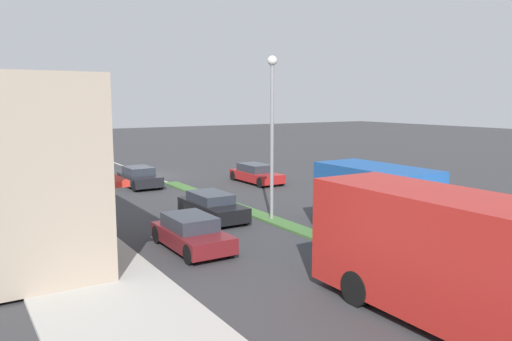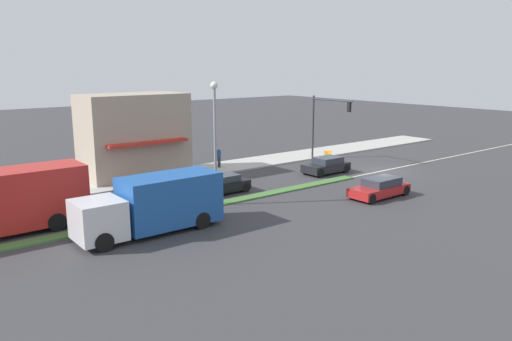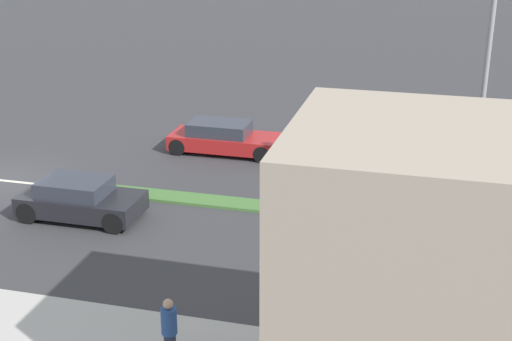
% 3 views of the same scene
% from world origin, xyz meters
% --- Properties ---
extents(ground_plane, '(160.00, 160.00, 0.00)m').
position_xyz_m(ground_plane, '(0.00, 18.00, 0.00)').
color(ground_plane, '#38383A').
extents(sidewalk_right, '(4.00, 73.00, 0.12)m').
position_xyz_m(sidewalk_right, '(9.00, 18.50, 0.06)').
color(sidewalk_right, '#B2AFA8').
rests_on(sidewalk_right, ground).
extents(median_strip, '(0.90, 46.00, 0.10)m').
position_xyz_m(median_strip, '(0.00, 27.00, 0.05)').
color(median_strip, '#477538').
rests_on(median_strip, ground).
extents(lane_marking_center, '(0.16, 60.00, 0.01)m').
position_xyz_m(lane_marking_center, '(0.00, 0.00, 0.00)').
color(lane_marking_center, beige).
rests_on(lane_marking_center, ground).
extents(building_corner_store, '(4.81, 7.70, 6.20)m').
position_xyz_m(building_corner_store, '(10.43, 16.60, 3.22)').
color(building_corner_store, tan).
rests_on(building_corner_store, sidewalk_right).
extents(traffic_signal_main, '(4.59, 0.34, 5.60)m').
position_xyz_m(traffic_signal_main, '(6.12, 0.50, 3.90)').
color(traffic_signal_main, '#333338').
rests_on(traffic_signal_main, sidewalk_right).
extents(street_lamp, '(0.44, 0.44, 7.37)m').
position_xyz_m(street_lamp, '(0.00, 16.19, 4.78)').
color(street_lamp, gray).
rests_on(street_lamp, median_strip).
extents(pedestrian, '(0.34, 0.34, 1.65)m').
position_xyz_m(pedestrian, '(8.96, 9.89, 0.99)').
color(pedestrian, '#282D42').
rests_on(pedestrian, sidewalk_right).
extents(warning_aframe_sign, '(0.45, 0.53, 0.84)m').
position_xyz_m(warning_aframe_sign, '(6.15, -0.05, 0.43)').
color(warning_aframe_sign, orange).
rests_on(warning_aframe_sign, ground).
extents(delivery_truck, '(2.44, 7.50, 2.87)m').
position_xyz_m(delivery_truck, '(-2.20, 21.42, 1.47)').
color(delivery_truck, silver).
rests_on(delivery_truck, ground).
extents(hatchback_red, '(1.78, 4.34, 1.26)m').
position_xyz_m(hatchback_red, '(-5.00, 6.77, 0.61)').
color(hatchback_red, '#AD1E1E').
rests_on(hatchback_red, ground).
extents(sedan_dark, '(1.82, 3.84, 1.29)m').
position_xyz_m(sedan_dark, '(2.20, 4.23, 0.63)').
color(sedan_dark, black).
rests_on(sedan_dark, ground).
extents(suv_black, '(1.74, 4.19, 1.23)m').
position_xyz_m(suv_black, '(2.20, 14.48, 0.60)').
color(suv_black, black).
rests_on(suv_black, ground).
extents(sedan_maroon, '(1.78, 3.90, 1.27)m').
position_xyz_m(sedan_maroon, '(5.00, 18.32, 0.62)').
color(sedan_maroon, maroon).
rests_on(sedan_maroon, ground).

